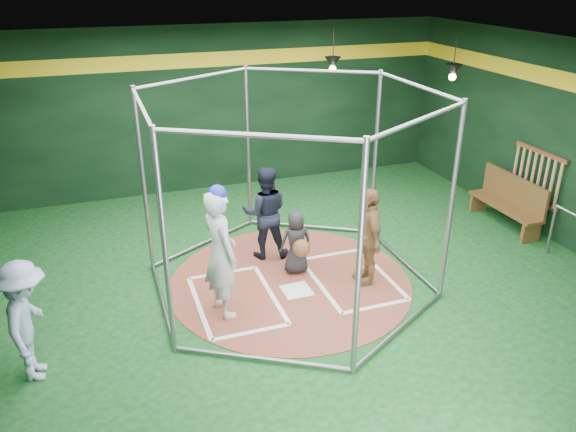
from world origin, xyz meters
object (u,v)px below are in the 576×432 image
object	(u,v)px
umpire	(265,213)
visitor_leopard	(368,236)
dugout_bench	(509,200)
batter_figure	(220,252)

from	to	relation	value
umpire	visitor_leopard	bearing A→B (deg)	146.99
visitor_leopard	dugout_bench	distance (m)	3.64
visitor_leopard	umpire	world-z (taller)	umpire
umpire	dugout_bench	xyz separation A→B (m)	(4.72, -0.32, -0.31)
batter_figure	visitor_leopard	world-z (taller)	batter_figure
umpire	dugout_bench	size ratio (longest dim) A/B	0.94
umpire	dugout_bench	distance (m)	4.75
visitor_leopard	dugout_bench	bearing A→B (deg)	115.42
batter_figure	visitor_leopard	size ratio (longest dim) A/B	1.25
visitor_leopard	umpire	distance (m)	1.81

